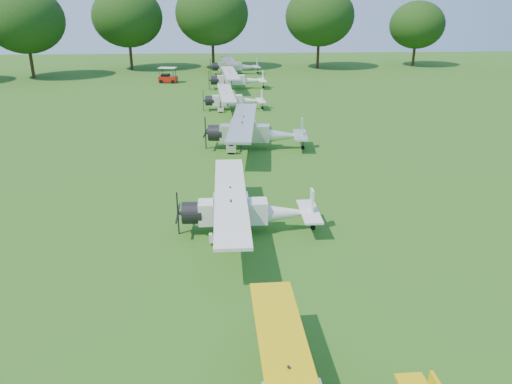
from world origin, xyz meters
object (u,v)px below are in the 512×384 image
aircraft_3 (244,208)px  aircraft_7 (233,65)px  aircraft_5 (232,98)px  aircraft_4 (252,131)px  aircraft_6 (235,78)px  golf_cart (168,78)px

aircraft_3 → aircraft_7: 52.45m
aircraft_5 → aircraft_7: size_ratio=0.85×
aircraft_4 → aircraft_7: 38.49m
aircraft_4 → aircraft_6: size_ratio=1.08×
aircraft_4 → golf_cart: size_ratio=4.83×
aircraft_4 → aircraft_5: bearing=100.4°
aircraft_3 → aircraft_7: (0.59, 52.44, 0.09)m
aircraft_4 → golf_cart: aircraft_4 is taller
aircraft_4 → golf_cart: 32.73m
aircraft_3 → aircraft_6: 39.99m
aircraft_5 → aircraft_6: bearing=83.9°
aircraft_6 → aircraft_3: bearing=-94.2°
aircraft_6 → golf_cart: 10.26m
aircraft_4 → golf_cart: (-9.37, 31.35, -0.73)m
aircraft_3 → aircraft_5: aircraft_3 is taller
aircraft_5 → golf_cart: bearing=111.7°
aircraft_3 → aircraft_5: 27.78m
aircraft_7 → golf_cart: bearing=-145.6°
aircraft_3 → aircraft_6: aircraft_6 is taller
aircraft_3 → aircraft_7: size_ratio=0.93×
aircraft_4 → aircraft_3: bearing=-89.6°
aircraft_5 → golf_cart: 19.32m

